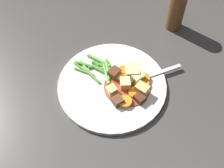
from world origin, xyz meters
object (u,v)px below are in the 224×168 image
(carrot_slice_2, at_px, (122,70))
(meat_chunk_2, at_px, (117,101))
(meat_chunk_3, at_px, (140,97))
(dinner_plate, at_px, (112,85))
(potato_chunk_4, at_px, (137,77))
(pepper_mill, at_px, (177,8))
(meat_chunk_1, at_px, (114,73))
(carrot_slice_5, at_px, (125,102))
(carrot_slice_3, at_px, (135,93))
(potato_chunk_2, at_px, (142,90))
(carrot_slice_0, at_px, (123,77))
(potato_chunk_0, at_px, (112,91))
(potato_chunk_3, at_px, (125,83))
(carrot_slice_1, at_px, (144,78))
(potato_chunk_1, at_px, (132,71))
(meat_chunk_0, at_px, (130,81))
(carrot_slice_4, at_px, (143,84))
(fork, at_px, (149,76))

(carrot_slice_2, xyz_separation_m, meat_chunk_2, (0.05, -0.09, 0.00))
(meat_chunk_3, bearing_deg, dinner_plate, -177.54)
(potato_chunk_4, height_order, pepper_mill, pepper_mill)
(carrot_slice_2, distance_m, meat_chunk_1, 0.03)
(carrot_slice_5, distance_m, potato_chunk_4, 0.08)
(carrot_slice_3, height_order, potato_chunk_2, potato_chunk_2)
(dinner_plate, height_order, carrot_slice_0, carrot_slice_0)
(meat_chunk_2, bearing_deg, carrot_slice_0, 114.32)
(potato_chunk_0, xyz_separation_m, pepper_mill, (0.00, 0.31, 0.05))
(potato_chunk_3, bearing_deg, carrot_slice_1, 58.12)
(potato_chunk_4, distance_m, meat_chunk_3, 0.06)
(carrot_slice_1, distance_m, pepper_mill, 0.24)
(carrot_slice_1, height_order, carrot_slice_5, same)
(potato_chunk_0, height_order, potato_chunk_2, potato_chunk_2)
(carrot_slice_2, height_order, meat_chunk_1, meat_chunk_1)
(potato_chunk_4, height_order, meat_chunk_2, potato_chunk_4)
(potato_chunk_1, relative_size, potato_chunk_3, 1.34)
(carrot_slice_2, xyz_separation_m, potato_chunk_0, (0.02, -0.07, 0.01))
(meat_chunk_0, xyz_separation_m, pepper_mill, (-0.02, 0.26, 0.05))
(carrot_slice_4, xyz_separation_m, potato_chunk_0, (-0.05, -0.07, 0.01))
(carrot_slice_0, distance_m, meat_chunk_2, 0.08)
(potato_chunk_0, relative_size, pepper_mill, 0.17)
(carrot_slice_2, bearing_deg, dinner_plate, -87.56)
(carrot_slice_3, relative_size, meat_chunk_0, 1.42)
(carrot_slice_2, height_order, potato_chunk_2, potato_chunk_2)
(meat_chunk_0, height_order, meat_chunk_1, meat_chunk_1)
(potato_chunk_3, bearing_deg, fork, 61.65)
(carrot_slice_1, height_order, potato_chunk_3, potato_chunk_3)
(carrot_slice_0, xyz_separation_m, carrot_slice_1, (0.05, 0.03, 0.00))
(carrot_slice_0, distance_m, potato_chunk_2, 0.07)
(potato_chunk_2, bearing_deg, meat_chunk_0, 168.39)
(carrot_slice_2, relative_size, carrot_slice_3, 0.76)
(meat_chunk_0, bearing_deg, potato_chunk_2, -11.61)
(potato_chunk_1, xyz_separation_m, meat_chunk_1, (-0.03, -0.03, -0.00))
(carrot_slice_2, bearing_deg, carrot_slice_4, -4.93)
(potato_chunk_3, xyz_separation_m, fork, (0.03, 0.06, -0.01))
(carrot_slice_3, xyz_separation_m, potato_chunk_3, (-0.03, 0.00, 0.01))
(potato_chunk_1, relative_size, fork, 0.24)
(dinner_plate, relative_size, potato_chunk_3, 9.80)
(potato_chunk_1, xyz_separation_m, potato_chunk_3, (0.01, -0.04, -0.00))
(potato_chunk_0, bearing_deg, carrot_slice_0, 93.66)
(carrot_slice_4, bearing_deg, carrot_slice_3, -94.41)
(carrot_slice_4, distance_m, meat_chunk_0, 0.03)
(carrot_slice_0, height_order, fork, carrot_slice_0)
(dinner_plate, xyz_separation_m, meat_chunk_3, (0.08, 0.00, 0.01))
(meat_chunk_1, relative_size, pepper_mill, 0.20)
(potato_chunk_2, relative_size, pepper_mill, 0.22)
(meat_chunk_1, height_order, meat_chunk_2, meat_chunk_1)
(dinner_plate, relative_size, meat_chunk_3, 11.04)
(potato_chunk_0, height_order, potato_chunk_4, same)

